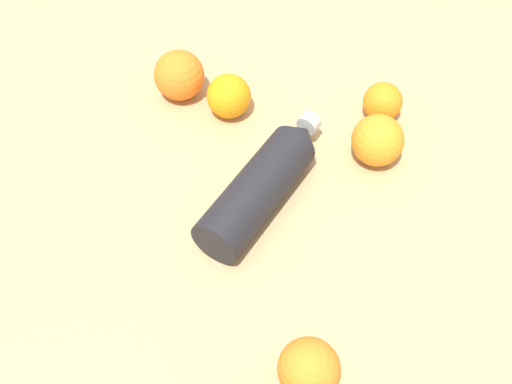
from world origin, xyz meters
name	(u,v)px	position (x,y,z in m)	size (l,w,h in m)	color
ground_plane	(246,191)	(0.00, 0.00, 0.00)	(2.40, 2.40, 0.00)	tan
water_bottle	(264,182)	(0.01, -0.03, 0.04)	(0.28, 0.11, 0.07)	black
orange_1	(309,369)	(-0.16, -0.25, 0.04)	(0.07, 0.07, 0.07)	orange
orange_2	(378,140)	(0.18, -0.10, 0.04)	(0.08, 0.08, 0.08)	orange
orange_3	(179,75)	(0.08, 0.22, 0.04)	(0.08, 0.08, 0.08)	orange
orange_4	(229,96)	(0.10, 0.13, 0.04)	(0.07, 0.07, 0.07)	orange
orange_5	(383,102)	(0.26, -0.05, 0.03)	(0.06, 0.06, 0.06)	orange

